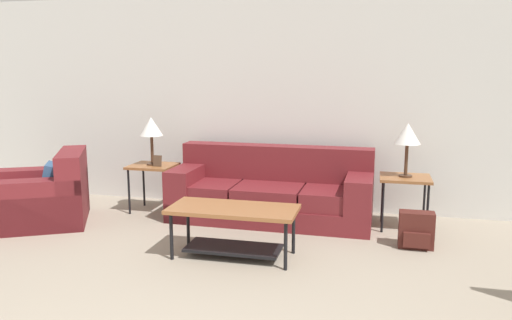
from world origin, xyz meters
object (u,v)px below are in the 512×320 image
(armchair, at_px, (43,198))
(side_table_left, at_px, (153,170))
(table_lamp_right, at_px, (408,135))
(coffee_table, at_px, (233,220))
(side_table_right, at_px, (405,182))
(backpack, at_px, (416,231))
(table_lamp_left, at_px, (151,128))
(couch, at_px, (271,194))

(armchair, distance_m, side_table_left, 1.26)
(side_table_left, relative_size, table_lamp_right, 1.00)
(armchair, bearing_deg, table_lamp_right, 10.64)
(armchair, distance_m, coffee_table, 2.41)
(coffee_table, xyz_separation_m, side_table_left, (-1.37, 1.24, 0.17))
(side_table_right, bearing_deg, backpack, -81.38)
(table_lamp_left, xyz_separation_m, table_lamp_right, (2.92, 0.00, 0.00))
(couch, distance_m, armchair, 2.56)
(side_table_left, height_order, table_lamp_right, table_lamp_right)
(armchair, height_order, backpack, armchair)
(armchair, xyz_separation_m, side_table_left, (0.99, 0.73, 0.22))
(couch, height_order, armchair, couch)
(armchair, bearing_deg, table_lamp_left, 36.52)
(armchair, bearing_deg, backpack, 1.92)
(side_table_left, bearing_deg, table_lamp_left, 0.00)
(armchair, relative_size, table_lamp_right, 2.33)
(armchair, height_order, side_table_left, armchair)
(side_table_right, height_order, table_lamp_right, table_lamp_right)
(couch, distance_m, backpack, 1.67)
(coffee_table, xyz_separation_m, side_table_right, (1.55, 1.24, 0.17))
(armchair, bearing_deg, coffee_table, -11.98)
(armchair, relative_size, side_table_left, 2.33)
(table_lamp_right, bearing_deg, side_table_left, 180.00)
(side_table_right, relative_size, table_lamp_right, 1.00)
(backpack, bearing_deg, armchair, -178.08)
(couch, distance_m, side_table_right, 1.47)
(couch, height_order, coffee_table, couch)
(table_lamp_left, height_order, backpack, table_lamp_left)
(table_lamp_left, height_order, table_lamp_right, same)
(couch, xyz_separation_m, armchair, (-2.45, -0.74, -0.01))
(table_lamp_right, bearing_deg, backpack, -81.38)
(couch, bearing_deg, table_lamp_right, -0.20)
(side_table_right, bearing_deg, armchair, -169.36)
(coffee_table, distance_m, backpack, 1.77)
(side_table_right, height_order, backpack, side_table_right)
(coffee_table, distance_m, table_lamp_right, 2.09)
(backpack, bearing_deg, table_lamp_right, 98.62)
(table_lamp_right, distance_m, backpack, 1.04)
(coffee_table, relative_size, side_table_left, 2.03)
(table_lamp_left, bearing_deg, couch, 0.20)
(side_table_left, bearing_deg, backpack, -11.29)
(couch, relative_size, table_lamp_left, 3.96)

